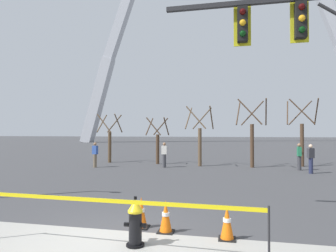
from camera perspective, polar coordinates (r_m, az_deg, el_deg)
name	(u,v)px	position (r m, az deg, el deg)	size (l,w,h in m)	color
ground_plane	(112,236)	(6.91, -10.96, -20.40)	(240.00, 240.00, 0.00)	#3D3D3F
fire_hydrant	(135,223)	(6.17, -6.37, -18.22)	(0.46, 0.48, 0.99)	black
caution_tape_barrier	(118,214)	(5.91, -9.82, -16.57)	(5.54, 0.20, 1.03)	#232326
traffic_cone_by_hydrant	(166,217)	(6.92, -0.44, -17.27)	(0.36, 0.36, 0.73)	black
traffic_cone_mid_sidewalk	(227,223)	(6.62, 11.45, -18.01)	(0.36, 0.36, 0.73)	black
traffic_cone_curb_edge	(141,212)	(7.27, -5.25, -16.47)	(0.36, 0.36, 0.73)	black
monument_arch	(216,22)	(61.18, 9.32, 19.42)	(56.68, 2.19, 53.83)	#B2B5BC
tree_far_left	(110,141)	(22.06, -11.31, -2.88)	(1.66, 1.67, 3.58)	brown
tree_left_mid	(158,143)	(20.67, -2.05, -3.39)	(1.53, 1.54, 3.28)	#473323
tree_center_left	(200,140)	(19.48, 6.21, -2.65)	(1.83, 1.84, 3.95)	brown
tree_center_right	(252,137)	(19.40, 16.07, -2.11)	(2.00, 2.01, 4.34)	#473323
tree_right_mid	(302,137)	(21.05, 24.67, -1.89)	(2.02, 2.03, 4.40)	#473323
pedestrian_walking_left	(95,155)	(19.27, -14.05, -5.43)	(0.38, 0.28, 1.59)	brown
pedestrian_standing_center	(164,155)	(18.68, -0.72, -5.60)	(0.34, 0.22, 1.59)	#38383D
pedestrian_walking_right	(311,159)	(17.77, 26.10, -5.72)	(0.39, 0.31, 1.59)	#232847
pedestrian_near_trees	(299,156)	(18.98, 24.25, -5.43)	(0.22, 0.34, 1.59)	#38383D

